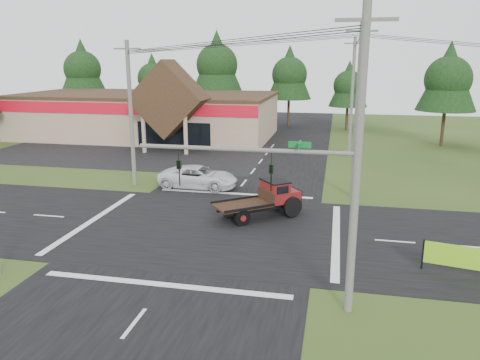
# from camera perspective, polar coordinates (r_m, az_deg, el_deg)

# --- Properties ---
(ground) EXTENTS (120.00, 120.00, 0.00)m
(ground) POSITION_cam_1_polar(r_m,az_deg,el_deg) (26.39, -3.83, -5.86)
(ground) COLOR #2B4619
(ground) RESTS_ON ground
(road_ns) EXTENTS (12.00, 120.00, 0.02)m
(road_ns) POSITION_cam_1_polar(r_m,az_deg,el_deg) (26.38, -3.83, -5.84)
(road_ns) COLOR black
(road_ns) RESTS_ON ground
(road_ew) EXTENTS (120.00, 12.00, 0.02)m
(road_ew) POSITION_cam_1_polar(r_m,az_deg,el_deg) (26.38, -3.83, -5.84)
(road_ew) COLOR black
(road_ew) RESTS_ON ground
(parking_apron) EXTENTS (28.00, 14.00, 0.02)m
(parking_apron) POSITION_cam_1_polar(r_m,az_deg,el_deg) (48.44, -13.87, 3.17)
(parking_apron) COLOR black
(parking_apron) RESTS_ON ground
(cvs_building) EXTENTS (30.40, 18.20, 9.19)m
(cvs_building) POSITION_cam_1_polar(r_m,az_deg,el_deg) (58.26, -11.10, 7.92)
(cvs_building) COLOR tan
(cvs_building) RESTS_ON ground
(traffic_signal_mast) EXTENTS (8.12, 0.24, 7.00)m
(traffic_signal_mast) POSITION_cam_1_polar(r_m,az_deg,el_deg) (17.01, 8.17, -1.83)
(traffic_signal_mast) COLOR #595651
(traffic_signal_mast) RESTS_ON ground
(utility_pole_nr) EXTENTS (2.00, 0.30, 11.00)m
(utility_pole_nr) POSITION_cam_1_polar(r_m,az_deg,el_deg) (16.70, 14.09, 1.88)
(utility_pole_nr) COLOR #595651
(utility_pole_nr) RESTS_ON ground
(utility_pole_nw) EXTENTS (2.00, 0.30, 10.50)m
(utility_pole_nw) POSITION_cam_1_polar(r_m,az_deg,el_deg) (35.26, -13.17, 7.96)
(utility_pole_nw) COLOR #595651
(utility_pole_nw) RESTS_ON ground
(utility_pole_ne) EXTENTS (2.00, 0.30, 11.50)m
(utility_pole_ne) POSITION_cam_1_polar(r_m,az_deg,el_deg) (32.00, 14.08, 8.19)
(utility_pole_ne) COLOR #595651
(utility_pole_ne) RESTS_ON ground
(utility_pole_n) EXTENTS (2.00, 0.30, 11.20)m
(utility_pole_n) POSITION_cam_1_polar(r_m,az_deg,el_deg) (45.96, 13.48, 9.82)
(utility_pole_n) COLOR #595651
(utility_pole_n) RESTS_ON ground
(tree_row_a) EXTENTS (6.72, 6.72, 12.12)m
(tree_row_a) POSITION_cam_1_polar(r_m,az_deg,el_deg) (73.64, -18.67, 12.88)
(tree_row_a) COLOR #332316
(tree_row_a) RESTS_ON ground
(tree_row_b) EXTENTS (5.60, 5.60, 10.10)m
(tree_row_b) POSITION_cam_1_polar(r_m,az_deg,el_deg) (71.08, -10.61, 12.26)
(tree_row_b) COLOR #332316
(tree_row_b) RESTS_ON ground
(tree_row_c) EXTENTS (7.28, 7.28, 13.13)m
(tree_row_c) POSITION_cam_1_polar(r_m,az_deg,el_deg) (66.94, -2.82, 14.09)
(tree_row_c) COLOR #332316
(tree_row_c) RESTS_ON ground
(tree_row_d) EXTENTS (6.16, 6.16, 11.11)m
(tree_row_d) POSITION_cam_1_polar(r_m,az_deg,el_deg) (66.18, 6.05, 12.86)
(tree_row_d) COLOR #332316
(tree_row_d) RESTS_ON ground
(tree_row_e) EXTENTS (5.04, 5.04, 9.09)m
(tree_row_e) POSITION_cam_1_polar(r_m,az_deg,el_deg) (63.90, 13.12, 11.31)
(tree_row_e) COLOR #332316
(tree_row_e) RESTS_ON ground
(tree_side_ne) EXTENTS (6.16, 6.16, 11.11)m
(tree_side_ne) POSITION_cam_1_polar(r_m,az_deg,el_deg) (55.01, 24.05, 11.40)
(tree_side_ne) COLOR #332316
(tree_side_ne) RESTS_ON ground
(antique_flatbed_truck) EXTENTS (5.46, 4.88, 2.23)m
(antique_flatbed_truck) POSITION_cam_1_polar(r_m,az_deg,el_deg) (27.71, 2.36, -2.41)
(antique_flatbed_truck) COLOR #600D13
(antique_flatbed_truck) RESTS_ON ground
(roadside_banner) EXTENTS (4.08, 1.00, 1.42)m
(roadside_banner) POSITION_cam_1_polar(r_m,az_deg,el_deg) (22.75, 26.53, -8.94)
(roadside_banner) COLOR #7EC61A
(roadside_banner) RESTS_ON ground
(white_pickup) EXTENTS (5.84, 2.86, 1.60)m
(white_pickup) POSITION_cam_1_polar(r_m,az_deg,el_deg) (34.43, -5.12, 0.37)
(white_pickup) COLOR white
(white_pickup) RESTS_ON ground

